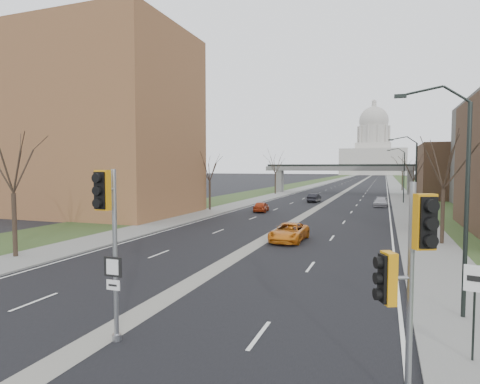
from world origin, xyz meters
The scene contains 27 objects.
ground centered at (0.00, 0.00, 0.00)m, with size 700.00×700.00×0.00m, color black.
road_surface centered at (0.00, 150.00, 0.01)m, with size 20.00×600.00×0.01m, color black.
median_strip centered at (0.00, 150.00, 0.00)m, with size 1.20×600.00×0.02m, color gray.
sidewalk_right centered at (12.00, 150.00, 0.06)m, with size 4.00×600.00×0.12m, color gray.
sidewalk_left centered at (-12.00, 150.00, 0.06)m, with size 4.00×600.00×0.12m, color gray.
grass_verge_right centered at (18.00, 150.00, 0.05)m, with size 8.00×600.00×0.10m, color #2A421E.
grass_verge_left centered at (-18.00, 150.00, 0.05)m, with size 8.00×600.00×0.10m, color #2A421E.
apartment_building centered at (-26.00, 30.00, 11.00)m, with size 25.00×16.00×22.00m, color #905B39.
commercial_block_far centered at (22.00, 70.00, 5.00)m, with size 14.00×14.00×10.00m, color #483422.
pedestrian_bridge centered at (0.00, 80.00, 4.84)m, with size 34.00×3.00×6.45m.
capitol centered at (0.00, 320.00, 18.60)m, with size 48.00×42.00×55.75m.
streetlight_near centered at (10.99, 6.00, 6.95)m, with size 2.61×0.20×8.70m.
streetlight_mid centered at (10.99, 32.00, 6.95)m, with size 2.61×0.20×8.70m.
streetlight_far centered at (10.99, 58.00, 6.95)m, with size 2.61×0.20×8.70m.
tree_left_a centered at (-13.00, 8.00, 6.64)m, with size 7.20×7.20×9.40m.
tree_left_b centered at (-13.00, 38.00, 6.23)m, with size 6.75×6.75×8.81m.
tree_left_c centered at (-13.00, 72.00, 7.04)m, with size 7.65×7.65×9.99m.
tree_right_a centered at (13.00, 22.00, 6.64)m, with size 7.20×7.20×9.40m.
tree_right_b centered at (13.00, 55.00, 5.82)m, with size 6.30×6.30×8.22m.
tree_right_c centered at (13.00, 95.00, 7.04)m, with size 7.65×7.65×9.99m.
signal_pole_median centered at (0.67, -0.28, 3.96)m, with size 0.66×0.92×5.68m.
signal_pole_right centered at (9.42, -1.23, 3.54)m, with size 1.26×0.90×5.41m.
speed_limit_sign centered at (11.43, 2.24, 2.05)m, with size 0.60×0.17×2.81m.
car_left_near centered at (-6.04, 38.66, 0.68)m, with size 1.62×4.02×1.37m, color #9E3112.
car_left_far centered at (-2.00, 55.71, 0.70)m, with size 1.48×4.26×1.40m, color black.
car_right_near centered at (2.00, 19.62, 0.70)m, with size 2.33×5.06×1.41m, color orange.
car_right_mid centered at (8.47, 51.28, 0.67)m, with size 1.88×4.62×1.34m, color #A9A8AF.
Camera 1 is at (8.92, -10.75, 5.74)m, focal length 30.00 mm.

